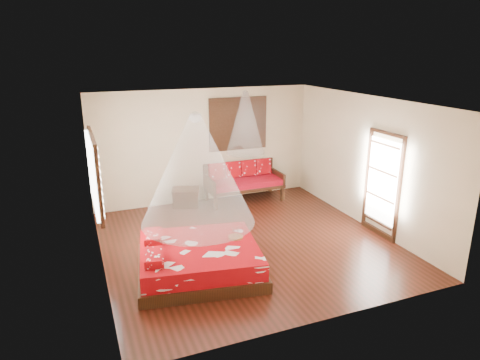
% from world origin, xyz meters
% --- Properties ---
extents(room, '(5.54, 5.54, 2.84)m').
position_xyz_m(room, '(0.00, 0.00, 1.40)').
color(room, black).
rests_on(room, ground).
extents(bed, '(2.35, 2.19, 0.64)m').
position_xyz_m(bed, '(-1.23, -0.78, 0.25)').
color(bed, black).
rests_on(bed, floor).
extents(daybed, '(1.91, 0.85, 0.97)m').
position_xyz_m(daybed, '(0.88, 2.39, 0.52)').
color(daybed, black).
rests_on(daybed, floor).
extents(storage_chest, '(0.77, 0.66, 0.45)m').
position_xyz_m(storage_chest, '(-0.60, 2.45, 0.23)').
color(storage_chest, black).
rests_on(storage_chest, floor).
extents(shutter_panel, '(1.52, 0.06, 1.32)m').
position_xyz_m(shutter_panel, '(0.88, 2.72, 1.90)').
color(shutter_panel, black).
rests_on(shutter_panel, wall_back).
extents(window_left, '(0.10, 1.74, 1.34)m').
position_xyz_m(window_left, '(-2.71, 0.20, 1.70)').
color(window_left, black).
rests_on(window_left, wall_left).
extents(glazed_door, '(0.08, 1.02, 2.16)m').
position_xyz_m(glazed_door, '(2.72, -0.60, 1.07)').
color(glazed_door, black).
rests_on(glazed_door, floor).
extents(wine_tray, '(0.26, 0.26, 0.21)m').
position_xyz_m(wine_tray, '(-0.52, -0.70, 0.56)').
color(wine_tray, brown).
rests_on(wine_tray, bed).
extents(mosquito_net_main, '(1.88, 1.88, 1.80)m').
position_xyz_m(mosquito_net_main, '(-1.21, -0.78, 1.85)').
color(mosquito_net_main, white).
rests_on(mosquito_net_main, ceiling).
extents(mosquito_net_daybed, '(0.94, 0.94, 1.50)m').
position_xyz_m(mosquito_net_daybed, '(0.88, 2.25, 2.00)').
color(mosquito_net_daybed, white).
rests_on(mosquito_net_daybed, ceiling).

